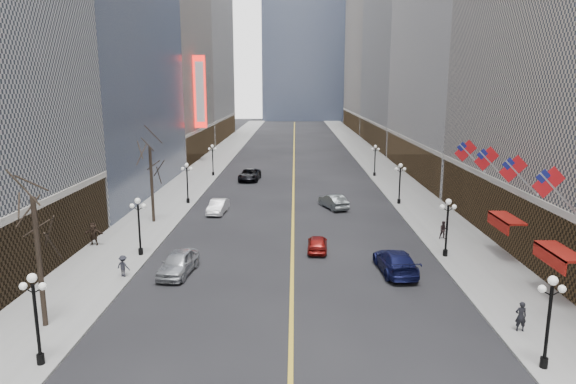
{
  "coord_description": "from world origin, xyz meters",
  "views": [
    {
      "loc": [
        0.17,
        -7.9,
        13.03
      ],
      "look_at": [
        -0.14,
        15.28,
        8.22
      ],
      "focal_mm": 32.0,
      "sensor_mm": 36.0,
      "label": 1
    }
  ],
  "objects_px": {
    "car_nb_near": "(178,263)",
    "car_sb_near": "(395,261)",
    "streetlamp_west_3": "(213,157)",
    "car_nb_far": "(250,175)",
    "streetlamp_east_1": "(447,221)",
    "streetlamp_east_2": "(400,179)",
    "car_sb_far": "(333,201)",
    "streetlamp_west_0": "(35,310)",
    "car_sb_mid": "(317,243)",
    "car_nb_mid": "(218,207)",
    "streetlamp_east_3": "(375,157)",
    "streetlamp_east_0": "(549,313)",
    "streetlamp_west_2": "(187,179)",
    "streetlamp_west_1": "(139,220)",
    "ped_ne_corner": "(521,316)"
  },
  "relations": [
    {
      "from": "car_nb_far",
      "to": "car_sb_mid",
      "type": "distance_m",
      "value": 32.35
    },
    {
      "from": "streetlamp_west_3",
      "to": "car_nb_near",
      "type": "height_order",
      "value": "streetlamp_west_3"
    },
    {
      "from": "car_nb_mid",
      "to": "ped_ne_corner",
      "type": "bearing_deg",
      "value": -47.79
    },
    {
      "from": "car_nb_near",
      "to": "streetlamp_east_0",
      "type": "bearing_deg",
      "value": -25.06
    },
    {
      "from": "streetlamp_east_0",
      "to": "streetlamp_west_2",
      "type": "distance_m",
      "value": 41.39
    },
    {
      "from": "streetlamp_east_3",
      "to": "streetlamp_east_0",
      "type": "bearing_deg",
      "value": -90.0
    },
    {
      "from": "streetlamp_east_0",
      "to": "car_nb_far",
      "type": "bearing_deg",
      "value": 110.2
    },
    {
      "from": "streetlamp_east_2",
      "to": "car_sb_far",
      "type": "height_order",
      "value": "streetlamp_east_2"
    },
    {
      "from": "streetlamp_east_0",
      "to": "streetlamp_east_3",
      "type": "xyz_separation_m",
      "value": [
        0.0,
        52.0,
        0.0
      ]
    },
    {
      "from": "car_sb_near",
      "to": "streetlamp_west_1",
      "type": "bearing_deg",
      "value": -13.93
    },
    {
      "from": "streetlamp_west_3",
      "to": "streetlamp_west_0",
      "type": "bearing_deg",
      "value": -90.0
    },
    {
      "from": "streetlamp_west_1",
      "to": "car_sb_near",
      "type": "xyz_separation_m",
      "value": [
        19.14,
        -3.22,
        -2.08
      ]
    },
    {
      "from": "streetlamp_east_0",
      "to": "car_nb_mid",
      "type": "height_order",
      "value": "streetlamp_east_0"
    },
    {
      "from": "streetlamp_west_0",
      "to": "streetlamp_east_0",
      "type": "bearing_deg",
      "value": 0.0
    },
    {
      "from": "car_nb_near",
      "to": "car_sb_near",
      "type": "height_order",
      "value": "car_nb_near"
    },
    {
      "from": "car_nb_near",
      "to": "car_sb_far",
      "type": "relative_size",
      "value": 1.04
    },
    {
      "from": "streetlamp_east_3",
      "to": "car_sb_far",
      "type": "xyz_separation_m",
      "value": [
        -7.46,
        -19.82,
        -2.13
      ]
    },
    {
      "from": "streetlamp_east_2",
      "to": "streetlamp_west_3",
      "type": "distance_m",
      "value": 29.68
    },
    {
      "from": "car_nb_far",
      "to": "car_sb_near",
      "type": "relative_size",
      "value": 1.03
    },
    {
      "from": "streetlamp_east_0",
      "to": "streetlamp_east_1",
      "type": "relative_size",
      "value": 1.0
    },
    {
      "from": "streetlamp_west_2",
      "to": "car_nb_mid",
      "type": "xyz_separation_m",
      "value": [
        3.98,
        -4.13,
        -2.18
      ]
    },
    {
      "from": "car_nb_far",
      "to": "streetlamp_west_0",
      "type": "bearing_deg",
      "value": -93.34
    },
    {
      "from": "streetlamp_east_2",
      "to": "streetlamp_east_3",
      "type": "bearing_deg",
      "value": 90.0
    },
    {
      "from": "streetlamp_west_2",
      "to": "streetlamp_east_3",
      "type": "bearing_deg",
      "value": 37.33
    },
    {
      "from": "streetlamp_east_3",
      "to": "car_sb_mid",
      "type": "height_order",
      "value": "streetlamp_east_3"
    },
    {
      "from": "streetlamp_west_3",
      "to": "car_nb_far",
      "type": "distance_m",
      "value": 6.81
    },
    {
      "from": "streetlamp_east_2",
      "to": "streetlamp_west_0",
      "type": "xyz_separation_m",
      "value": [
        -23.6,
        -34.0,
        0.0
      ]
    },
    {
      "from": "streetlamp_west_0",
      "to": "car_sb_far",
      "type": "xyz_separation_m",
      "value": [
        16.14,
        32.18,
        -2.13
      ]
    },
    {
      "from": "streetlamp_west_1",
      "to": "ped_ne_corner",
      "type": "xyz_separation_m",
      "value": [
        24.05,
        -12.33,
        -1.92
      ]
    },
    {
      "from": "car_sb_far",
      "to": "ped_ne_corner",
      "type": "bearing_deg",
      "value": 84.49
    },
    {
      "from": "car_nb_far",
      "to": "ped_ne_corner",
      "type": "height_order",
      "value": "ped_ne_corner"
    },
    {
      "from": "streetlamp_east_1",
      "to": "car_nb_mid",
      "type": "distance_m",
      "value": 24.13
    },
    {
      "from": "car_nb_far",
      "to": "car_sb_near",
      "type": "height_order",
      "value": "car_sb_near"
    },
    {
      "from": "car_nb_mid",
      "to": "car_sb_mid",
      "type": "relative_size",
      "value": 1.13
    },
    {
      "from": "streetlamp_east_3",
      "to": "streetlamp_west_3",
      "type": "distance_m",
      "value": 23.6
    },
    {
      "from": "streetlamp_west_2",
      "to": "car_nb_mid",
      "type": "bearing_deg",
      "value": -46.05
    },
    {
      "from": "car_nb_mid",
      "to": "car_sb_mid",
      "type": "distance_m",
      "value": 15.79
    },
    {
      "from": "streetlamp_east_3",
      "to": "streetlamp_west_2",
      "type": "relative_size",
      "value": 1.0
    },
    {
      "from": "car_nb_near",
      "to": "car_nb_mid",
      "type": "bearing_deg",
      "value": 96.04
    },
    {
      "from": "car_nb_mid",
      "to": "ped_ne_corner",
      "type": "xyz_separation_m",
      "value": [
        20.07,
        -26.21,
        0.26
      ]
    },
    {
      "from": "car_sb_near",
      "to": "ped_ne_corner",
      "type": "height_order",
      "value": "ped_ne_corner"
    },
    {
      "from": "streetlamp_east_3",
      "to": "car_sb_far",
      "type": "relative_size",
      "value": 0.97
    },
    {
      "from": "car_nb_far",
      "to": "streetlamp_east_1",
      "type": "bearing_deg",
      "value": -58.05
    },
    {
      "from": "car_nb_near",
      "to": "car_sb_mid",
      "type": "xyz_separation_m",
      "value": [
        10.01,
        5.26,
        -0.17
      ]
    },
    {
      "from": "streetlamp_east_0",
      "to": "car_sb_mid",
      "type": "distance_m",
      "value": 20.19
    },
    {
      "from": "streetlamp_east_1",
      "to": "car_nb_near",
      "type": "height_order",
      "value": "streetlamp_east_1"
    },
    {
      "from": "streetlamp_west_0",
      "to": "car_sb_mid",
      "type": "xyz_separation_m",
      "value": [
        13.8,
        17.51,
        -2.24
      ]
    },
    {
      "from": "car_nb_mid",
      "to": "car_nb_far",
      "type": "distance_m",
      "value": 19.01
    },
    {
      "from": "streetlamp_west_1",
      "to": "car_nb_near",
      "type": "relative_size",
      "value": 0.93
    },
    {
      "from": "car_nb_near",
      "to": "ped_ne_corner",
      "type": "distance_m",
      "value": 22.0
    }
  ]
}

